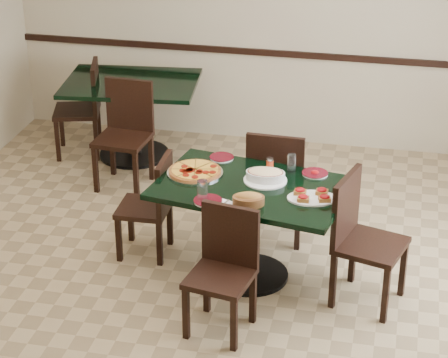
% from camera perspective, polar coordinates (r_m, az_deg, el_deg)
% --- Properties ---
extents(floor, '(5.50, 5.50, 0.00)m').
position_cam_1_polar(floor, '(6.38, -1.32, -6.99)').
color(floor, '#927A54').
rests_on(floor, ground).
extents(room_shell, '(5.50, 5.50, 5.50)m').
position_cam_1_polar(room_shell, '(7.30, 9.71, 7.24)').
color(room_shell, silver).
rests_on(room_shell, floor).
extents(main_table, '(1.44, 1.06, 0.75)m').
position_cam_1_polar(main_table, '(6.20, 1.77, -1.93)').
color(main_table, black).
rests_on(main_table, floor).
extents(back_table, '(1.31, 1.01, 0.75)m').
position_cam_1_polar(back_table, '(8.23, -6.02, 4.88)').
color(back_table, black).
rests_on(back_table, floor).
extents(chair_far, '(0.45, 0.45, 0.94)m').
position_cam_1_polar(chair_far, '(6.71, 3.49, -0.05)').
color(chair_far, black).
rests_on(chair_far, floor).
extents(chair_near, '(0.46, 0.46, 0.85)m').
position_cam_1_polar(chair_near, '(5.73, 0.03, -5.53)').
color(chair_near, black).
rests_on(chair_near, floor).
extents(chair_right, '(0.54, 0.54, 0.94)m').
position_cam_1_polar(chair_right, '(6.05, 8.85, -3.49)').
color(chair_right, black).
rests_on(chair_right, floor).
extents(chair_left, '(0.38, 0.38, 0.81)m').
position_cam_1_polar(chair_left, '(6.58, -4.67, -1.49)').
color(chair_left, black).
rests_on(chair_left, floor).
extents(back_chair_near, '(0.47, 0.47, 0.93)m').
position_cam_1_polar(back_chair_near, '(7.71, -6.43, 3.36)').
color(back_chair_near, black).
rests_on(back_chair_near, floor).
extents(back_chair_left, '(0.52, 0.52, 0.90)m').
position_cam_1_polar(back_chair_left, '(8.36, -9.05, 4.88)').
color(back_chair_left, black).
rests_on(back_chair_left, floor).
extents(pepperoni_pizza, '(0.41, 0.41, 0.04)m').
position_cam_1_polar(pepperoni_pizza, '(6.29, -1.91, 0.52)').
color(pepperoni_pizza, silver).
rests_on(pepperoni_pizza, main_table).
extents(lasagna_casserole, '(0.31, 0.31, 0.09)m').
position_cam_1_polar(lasagna_casserole, '(6.17, 2.72, 0.25)').
color(lasagna_casserole, silver).
rests_on(lasagna_casserole, main_table).
extents(bread_basket, '(0.24, 0.19, 0.09)m').
position_cam_1_polar(bread_basket, '(5.84, 1.61, -1.33)').
color(bread_basket, brown).
rests_on(bread_basket, main_table).
extents(bruschetta_platter, '(0.38, 0.29, 0.05)m').
position_cam_1_polar(bruschetta_platter, '(5.95, 5.78, -1.12)').
color(bruschetta_platter, silver).
rests_on(bruschetta_platter, main_table).
extents(side_plate_near, '(0.20, 0.20, 0.02)m').
position_cam_1_polar(side_plate_near, '(5.89, -1.06, -1.44)').
color(side_plate_near, silver).
rests_on(side_plate_near, main_table).
extents(side_plate_far_r, '(0.19, 0.19, 0.03)m').
position_cam_1_polar(side_plate_far_r, '(6.31, 5.96, 0.38)').
color(side_plate_far_r, silver).
rests_on(side_plate_far_r, main_table).
extents(side_plate_far_l, '(0.18, 0.18, 0.02)m').
position_cam_1_polar(side_plate_far_l, '(6.52, -0.15, 1.42)').
color(side_plate_far_l, silver).
rests_on(side_plate_far_l, main_table).
extents(napkin_setting, '(0.19, 0.19, 0.01)m').
position_cam_1_polar(napkin_setting, '(5.86, -0.19, -1.65)').
color(napkin_setting, silver).
rests_on(napkin_setting, main_table).
extents(water_glass_a, '(0.06, 0.06, 0.13)m').
position_cam_1_polar(water_glass_a, '(6.31, 4.43, 1.03)').
color(water_glass_a, white).
rests_on(water_glass_a, main_table).
extents(water_glass_b, '(0.07, 0.07, 0.15)m').
position_cam_1_polar(water_glass_b, '(5.88, -1.42, -0.78)').
color(water_glass_b, white).
rests_on(water_glass_b, main_table).
extents(pepper_shaker, '(0.05, 0.05, 0.09)m').
position_cam_1_polar(pepper_shaker, '(6.33, 3.02, 0.99)').
color(pepper_shaker, red).
rests_on(pepper_shaker, main_table).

